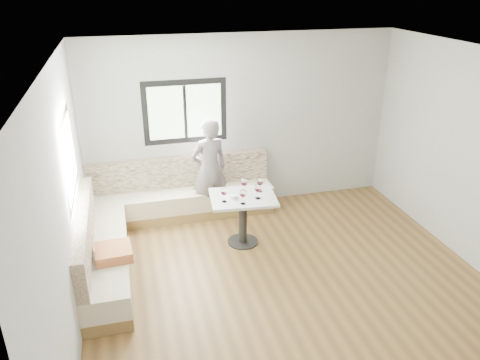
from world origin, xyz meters
name	(u,v)px	position (x,y,z in m)	size (l,w,h in m)	color
room	(289,183)	(-0.08, 0.08, 1.41)	(5.01, 5.01, 2.81)	brown
banquette	(151,219)	(-1.59, 1.62, 0.33)	(2.90, 2.80, 0.95)	olive
table	(243,208)	(-0.32, 1.20, 0.56)	(0.97, 0.79, 0.74)	black
person	(209,169)	(-0.62, 2.12, 0.81)	(0.59, 0.39, 1.63)	slate
olive_ramekin	(234,196)	(-0.46, 1.19, 0.77)	(0.11, 0.11, 0.04)	white
wine_glass_a	(224,192)	(-0.61, 1.11, 0.89)	(0.10, 0.10, 0.21)	white
wine_glass_b	(243,194)	(-0.38, 0.98, 0.89)	(0.10, 0.10, 0.21)	white
wine_glass_c	(258,189)	(-0.14, 1.09, 0.89)	(0.10, 0.10, 0.21)	white
wine_glass_d	(244,183)	(-0.27, 1.33, 0.89)	(0.10, 0.10, 0.21)	white
wine_glass_e	(260,182)	(-0.04, 1.30, 0.89)	(0.10, 0.10, 0.21)	white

